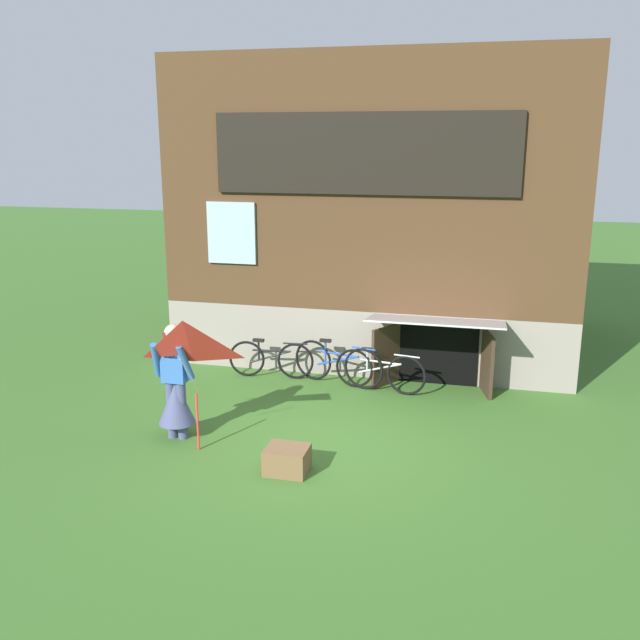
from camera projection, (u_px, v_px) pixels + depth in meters
name	position (u px, v px, depth m)	size (l,w,h in m)	color
ground_plane	(321.00, 446.00, 9.79)	(60.00, 60.00, 0.00)	#3D6B28
log_house	(387.00, 206.00, 14.47)	(7.38, 6.59, 5.61)	gray
person	(175.00, 391.00, 9.87)	(0.61, 0.53, 1.68)	#474C75
kite	(184.00, 355.00, 9.09)	(1.14, 1.01, 1.82)	red
bicycle_silver	(380.00, 371.00, 11.83)	(1.59, 0.32, 0.73)	black
bicycle_blue	(338.00, 363.00, 12.16)	(1.67, 0.51, 0.78)	black
bicycle_black	(271.00, 359.00, 12.51)	(1.55, 0.17, 0.71)	black
wooden_crate	(287.00, 460.00, 8.98)	(0.54, 0.46, 0.33)	brown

